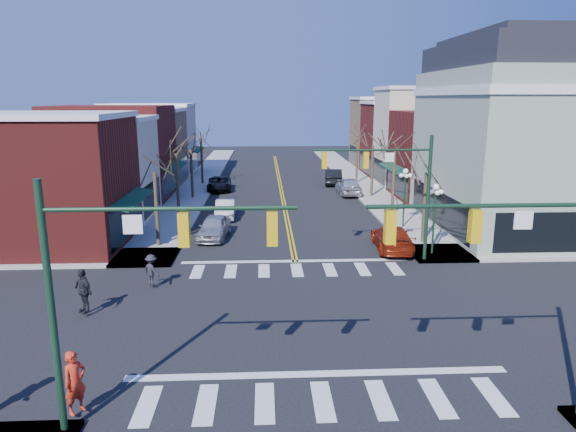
{
  "coord_description": "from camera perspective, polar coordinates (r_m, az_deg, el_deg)",
  "views": [
    {
      "loc": [
        -1.75,
        -20.32,
        9.16
      ],
      "look_at": [
        -0.44,
        7.24,
        2.8
      ],
      "focal_mm": 32.0,
      "sensor_mm": 36.0,
      "label": 1
    }
  ],
  "objects": [
    {
      "name": "pedestrian_red_a",
      "position": [
        16.83,
        -22.59,
        -16.68
      ],
      "size": [
        0.78,
        0.84,
        1.92
      ],
      "primitive_type": "imported",
      "rotation": [
        0.0,
        0.0,
        0.95
      ],
      "color": "red",
      "rests_on": "sidewalk_left"
    },
    {
      "name": "tree_left_d",
      "position": [
        56.12,
        -9.55,
        5.93
      ],
      "size": [
        0.24,
        0.24,
        4.9
      ],
      "primitive_type": "cylinder",
      "color": "#382B21",
      "rests_on": "ground"
    },
    {
      "name": "bldg_left_brick_b",
      "position": [
        50.0,
        -18.8,
        6.66
      ],
      "size": [
        10.0,
        9.0,
        8.5
      ],
      "primitive_type": "cube",
      "color": "maroon",
      "rests_on": "ground"
    },
    {
      "name": "victorian_corner",
      "position": [
        39.39,
        25.16,
        8.12
      ],
      "size": [
        12.25,
        14.25,
        13.3
      ],
      "color": "#95A28C",
      "rests_on": "ground"
    },
    {
      "name": "traffic_mast_near_right",
      "position": [
        15.49,
        25.63,
        -5.04
      ],
      "size": [
        6.6,
        0.28,
        7.2
      ],
      "color": "#14331E",
      "rests_on": "ground"
    },
    {
      "name": "lamppost_corner",
      "position": [
        31.11,
        16.0,
        0.98
      ],
      "size": [
        0.36,
        0.36,
        4.33
      ],
      "color": "#14331E",
      "rests_on": "ground"
    },
    {
      "name": "sidewalk_left",
      "position": [
        41.92,
        -12.26,
        0.16
      ],
      "size": [
        3.5,
        70.0,
        0.15
      ],
      "primitive_type": "cube",
      "color": "#9E9B93",
      "rests_on": "ground"
    },
    {
      "name": "bldg_left_brick_a",
      "position": [
        35.27,
        -25.67,
        3.28
      ],
      "size": [
        10.0,
        8.5,
        8.0
      ],
      "primitive_type": "cube",
      "color": "maroon",
      "rests_on": "ground"
    },
    {
      "name": "bldg_right_stucco",
      "position": [
        56.67,
        15.18,
        8.32
      ],
      "size": [
        10.0,
        7.0,
        10.0
      ],
      "primitive_type": "cube",
      "color": "beige",
      "rests_on": "ground"
    },
    {
      "name": "traffic_mast_far_right",
      "position": [
        29.01,
        11.91,
        3.87
      ],
      "size": [
        6.6,
        0.28,
        7.2
      ],
      "color": "#14331E",
      "rests_on": "ground"
    },
    {
      "name": "ground",
      "position": [
        22.36,
        2.05,
        -11.22
      ],
      "size": [
        160.0,
        160.0,
        0.0
      ],
      "primitive_type": "plane",
      "color": "black",
      "rests_on": "ground"
    },
    {
      "name": "tree_right_c",
      "position": [
        48.87,
        9.33,
        4.87
      ],
      "size": [
        0.24,
        0.24,
        4.83
      ],
      "primitive_type": "cylinder",
      "color": "#382B21",
      "rests_on": "ground"
    },
    {
      "name": "bldg_left_stucco_a",
      "position": [
        42.47,
        -21.66,
        4.75
      ],
      "size": [
        10.0,
        7.0,
        7.5
      ],
      "primitive_type": "cube",
      "color": "beige",
      "rests_on": "ground"
    },
    {
      "name": "tree_left_a",
      "position": [
        32.73,
        -14.38,
        0.61
      ],
      "size": [
        0.24,
        0.24,
        4.76
      ],
      "primitive_type": "cylinder",
      "color": "#382B21",
      "rests_on": "ground"
    },
    {
      "name": "pedestrian_dark_b",
      "position": [
        26.11,
        -14.92,
        -5.83
      ],
      "size": [
        1.15,
        1.11,
        1.58
      ],
      "primitive_type": "imported",
      "rotation": [
        0.0,
        0.0,
        2.43
      ],
      "color": "black",
      "rests_on": "sidewalk_left"
    },
    {
      "name": "bldg_left_stucco_b",
      "position": [
        65.48,
        -14.98,
        8.11
      ],
      "size": [
        10.0,
        8.0,
        8.2
      ],
      "primitive_type": "cube",
      "color": "beige",
      "rests_on": "ground"
    },
    {
      "name": "car_left_near",
      "position": [
        34.55,
        -8.23,
        -1.23
      ],
      "size": [
        2.23,
        4.62,
        1.52
      ],
      "primitive_type": "imported",
      "rotation": [
        0.0,
        0.0,
        -0.1
      ],
      "color": "#B7B8BC",
      "rests_on": "ground"
    },
    {
      "name": "car_left_far",
      "position": [
        52.48,
        -7.64,
        3.58
      ],
      "size": [
        2.57,
        5.13,
        1.4
      ],
      "primitive_type": "imported",
      "rotation": [
        0.0,
        0.0,
        0.05
      ],
      "color": "black",
      "rests_on": "ground"
    },
    {
      "name": "pedestrian_dark_a",
      "position": [
        23.81,
        -21.81,
        -7.7
      ],
      "size": [
        1.19,
        1.11,
        1.96
      ],
      "primitive_type": "imported",
      "rotation": [
        0.0,
        0.0,
        -0.71
      ],
      "color": "black",
      "rests_on": "sidewalk_left"
    },
    {
      "name": "bldg_right_tan",
      "position": [
        71.59,
        11.37,
        9.0
      ],
      "size": [
        10.0,
        8.0,
        9.0
      ],
      "primitive_type": "cube",
      "color": "#9E7E57",
      "rests_on": "ground"
    },
    {
      "name": "bldg_left_tan",
      "position": [
        57.97,
        -16.56,
        7.24
      ],
      "size": [
        10.0,
        7.5,
        7.8
      ],
      "primitive_type": "cube",
      "color": "#9E7E57",
      "rests_on": "ground"
    },
    {
      "name": "bldg_right_brick_b",
      "position": [
        63.89,
        13.09,
        8.24
      ],
      "size": [
        10.0,
        8.0,
        8.5
      ],
      "primitive_type": "cube",
      "color": "maroon",
      "rests_on": "ground"
    },
    {
      "name": "tree_right_b",
      "position": [
        41.14,
        11.63,
        3.52
      ],
      "size": [
        0.24,
        0.24,
        5.18
      ],
      "primitive_type": "cylinder",
      "color": "#382B21",
      "rests_on": "ground"
    },
    {
      "name": "car_right_near",
      "position": [
        32.27,
        11.49,
        -2.41
      ],
      "size": [
        2.4,
        5.25,
        1.49
      ],
      "primitive_type": "imported",
      "rotation": [
        0.0,
        0.0,
        3.08
      ],
      "color": "maroon",
      "rests_on": "ground"
    },
    {
      "name": "tree_right_a",
      "position": [
        33.63,
        14.91,
        0.78
      ],
      "size": [
        0.24,
        0.24,
        4.62
      ],
      "primitive_type": "cylinder",
      "color": "#382B21",
      "rests_on": "ground"
    },
    {
      "name": "traffic_mast_near_left",
      "position": [
        14.18,
        -18.19,
        -5.99
      ],
      "size": [
        6.6,
        0.28,
        7.2
      ],
      "color": "#14331E",
      "rests_on": "ground"
    },
    {
      "name": "car_right_mid",
      "position": [
        49.98,
        6.72,
        3.32
      ],
      "size": [
        2.12,
        5.03,
        1.7
      ],
      "primitive_type": "imported",
      "rotation": [
        0.0,
        0.0,
        3.16
      ],
      "color": "silver",
      "rests_on": "ground"
    },
    {
      "name": "car_left_mid",
      "position": [
        40.36,
        -6.99,
        0.76
      ],
      "size": [
        1.55,
        4.2,
        1.37
      ],
      "primitive_type": "imported",
      "rotation": [
        0.0,
        0.0,
        0.02
      ],
      "color": "silver",
      "rests_on": "ground"
    },
    {
      "name": "tree_left_c",
      "position": [
        48.28,
        -10.64,
        4.56
      ],
      "size": [
        0.24,
        0.24,
        4.55
      ],
      "primitive_type": "cylinder",
      "color": "#382B21",
      "rests_on": "ground"
    },
    {
      "name": "lamppost_midblock",
      "position": [
        37.22,
        12.85,
        3.06
      ],
      "size": [
        0.36,
        0.36,
        4.33
      ],
      "color": "#14331E",
      "rests_on": "ground"
    },
    {
      "name": "sidewalk_right",
      "position": [
        42.64,
        11.6,
        0.41
      ],
      "size": [
        3.5,
        70.0,
        0.15
      ],
      "primitive_type": "cube",
      "color": "#9E9B93",
      "rests_on": "ground"
    },
    {
      "name": "car_right_far",
      "position": [
        56.04,
        5.05,
        4.38
      ],
      "size": [
        2.31,
        5.23,
        1.67
      ],
      "primitive_type": "imported",
      "rotation": [
        0.0,
        0.0,
        3.03
      ],
      "color": "black",
      "rests_on": "ground"
    },
    {
      "name": "bldg_right_brick_a",
      "position": [
        49.46,
        17.82,
        6.37
      ],
      "size": [
        10.0,
        8.5,
        8.0
      ],
      "primitive_type": "cube",
      "color": "maroon",
      "rests_on": "ground"
    },
    {
      "name": "tree_left_b",
      "position": [
        40.43,
        -12.17,
        3.23
      ],
      "size": [
        0.24,
        0.24,
        5.04
      ],
      "primitive_type": "cylinder",
      "color": "#382B21",
      "rests_on": "ground"
    },
    {
      "name": "tree_right_d",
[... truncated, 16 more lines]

